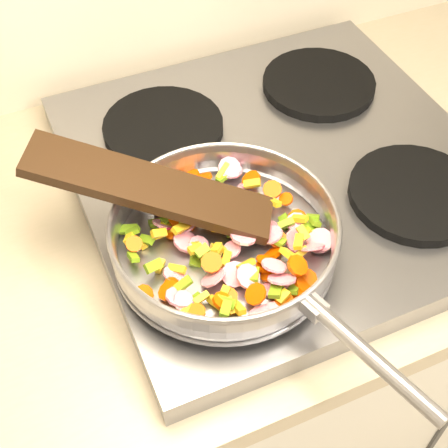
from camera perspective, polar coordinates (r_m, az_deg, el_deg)
name	(u,v)px	position (r m, az deg, el deg)	size (l,w,h in m)	color
cooktop	(282,172)	(0.96, 5.29, 4.77)	(0.60, 0.60, 0.04)	#939399
grate_fl	(236,256)	(0.82, 1.14, -2.90)	(0.19, 0.19, 0.02)	black
grate_fr	(415,193)	(0.93, 17.09, 2.69)	(0.19, 0.19, 0.02)	black
grate_bl	(163,127)	(1.00, -5.58, 8.82)	(0.19, 0.19, 0.02)	black
grate_br	(319,84)	(1.09, 8.66, 12.58)	(0.19, 0.19, 0.02)	black
saute_pan	(225,235)	(0.79, 0.12, -1.01)	(0.33, 0.49, 0.06)	#9E9EA5
vegetable_heap	(231,241)	(0.80, 0.64, -1.59)	(0.27, 0.29, 0.05)	#BF1245
wooden_spatula	(151,187)	(0.80, -6.72, 3.34)	(0.32, 0.07, 0.01)	black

